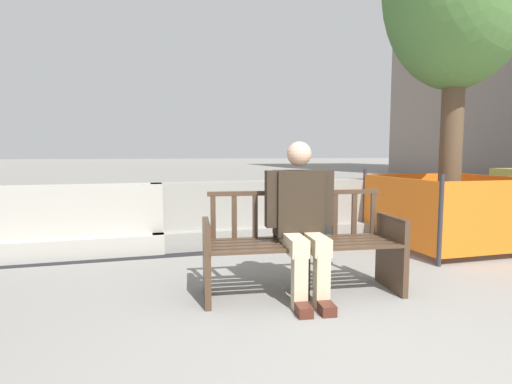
% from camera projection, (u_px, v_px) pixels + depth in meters
% --- Properties ---
extents(ground_plane, '(200.00, 200.00, 0.00)m').
position_uv_depth(ground_plane, '(402.00, 356.00, 2.39)').
color(ground_plane, gray).
extents(street_asphalt, '(120.00, 12.00, 0.01)m').
position_uv_depth(street_asphalt, '(202.00, 199.00, 10.74)').
color(street_asphalt, black).
rests_on(street_asphalt, ground).
extents(street_bench, '(1.74, 0.70, 0.88)m').
position_uv_depth(street_bench, '(302.00, 248.00, 3.44)').
color(street_bench, '#473323').
rests_on(street_bench, ground).
extents(seated_person, '(0.59, 0.75, 1.31)m').
position_uv_depth(seated_person, '(301.00, 216.00, 3.36)').
color(seated_person, '#2D2319').
rests_on(seated_person, ground).
extents(jersey_barrier_centre, '(2.02, 0.73, 0.84)m').
position_uv_depth(jersey_barrier_centre, '(228.00, 219.00, 5.37)').
color(jersey_barrier_centre, gray).
rests_on(jersey_barrier_centre, ground).
extents(jersey_barrier_left, '(2.01, 0.70, 0.84)m').
position_uv_depth(jersey_barrier_left, '(78.00, 226.00, 4.80)').
color(jersey_barrier_left, '#ADA89E').
rests_on(jersey_barrier_left, ground).
extents(jersey_barrier_right, '(2.00, 0.69, 0.84)m').
position_uv_depth(jersey_barrier_right, '(385.00, 212.00, 6.02)').
color(jersey_barrier_right, gray).
rests_on(jersey_barrier_right, ground).
extents(construction_fence, '(1.59, 1.59, 1.00)m').
position_uv_depth(construction_fence, '(448.00, 209.00, 5.20)').
color(construction_fence, '#2D2D33').
rests_on(construction_fence, ground).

